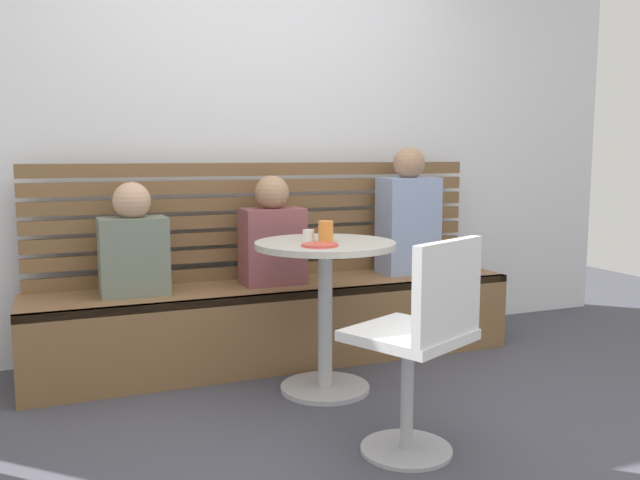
# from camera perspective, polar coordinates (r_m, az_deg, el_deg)

# --- Properties ---
(ground) EXTENTS (8.00, 8.00, 0.00)m
(ground) POSITION_cam_1_polar(r_m,az_deg,el_deg) (2.79, 4.84, -17.18)
(ground) COLOR #42424C
(back_wall) EXTENTS (5.20, 0.10, 2.90)m
(back_wall) POSITION_cam_1_polar(r_m,az_deg,el_deg) (4.07, -5.69, 11.46)
(back_wall) COLOR silver
(back_wall) RESTS_ON ground
(booth_bench) EXTENTS (2.70, 0.52, 0.44)m
(booth_bench) POSITION_cam_1_polar(r_m,az_deg,el_deg) (3.76, -3.51, -7.05)
(booth_bench) COLOR brown
(booth_bench) RESTS_ON ground
(booth_backrest) EXTENTS (2.65, 0.04, 0.67)m
(booth_backrest) POSITION_cam_1_polar(r_m,az_deg,el_deg) (3.89, -4.72, 1.76)
(booth_backrest) COLOR brown
(booth_backrest) RESTS_ON booth_bench
(cafe_table) EXTENTS (0.68, 0.68, 0.74)m
(cafe_table) POSITION_cam_1_polar(r_m,az_deg,el_deg) (3.22, 0.44, -4.06)
(cafe_table) COLOR #ADADB2
(cafe_table) RESTS_ON ground
(white_chair) EXTENTS (0.53, 0.53, 0.85)m
(white_chair) POSITION_cam_1_polar(r_m,az_deg,el_deg) (2.56, 8.76, -8.42)
(white_chair) COLOR #ADADB2
(white_chair) RESTS_ON ground
(person_adult) EXTENTS (0.34, 0.22, 0.76)m
(person_adult) POSITION_cam_1_polar(r_m,az_deg,el_deg) (4.04, 7.57, 1.96)
(person_adult) COLOR #8C9EC6
(person_adult) RESTS_ON booth_bench
(person_child_left) EXTENTS (0.34, 0.22, 0.58)m
(person_child_left) POSITION_cam_1_polar(r_m,az_deg,el_deg) (3.53, -15.73, -0.48)
(person_child_left) COLOR slate
(person_child_left) RESTS_ON booth_bench
(person_child_middle) EXTENTS (0.34, 0.22, 0.60)m
(person_child_middle) POSITION_cam_1_polar(r_m,az_deg,el_deg) (3.69, -4.11, 0.29)
(person_child_middle) COLOR brown
(person_child_middle) RESTS_ON booth_bench
(cup_tumbler_orange) EXTENTS (0.07, 0.07, 0.10)m
(cup_tumbler_orange) POSITION_cam_1_polar(r_m,az_deg,el_deg) (3.18, 0.50, 0.75)
(cup_tumbler_orange) COLOR orange
(cup_tumbler_orange) RESTS_ON cafe_table
(cup_espresso_small) EXTENTS (0.06, 0.06, 0.05)m
(cup_espresso_small) POSITION_cam_1_polar(r_m,az_deg,el_deg) (3.21, -1.00, 0.40)
(cup_espresso_small) COLOR silver
(cup_espresso_small) RESTS_ON cafe_table
(plate_small) EXTENTS (0.17, 0.17, 0.01)m
(plate_small) POSITION_cam_1_polar(r_m,az_deg,el_deg) (3.03, -0.01, -0.43)
(plate_small) COLOR #DB4C42
(plate_small) RESTS_ON cafe_table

